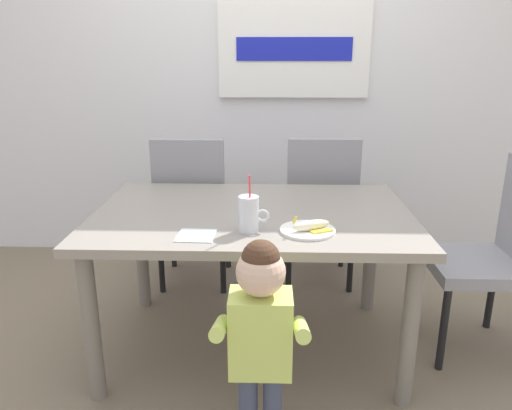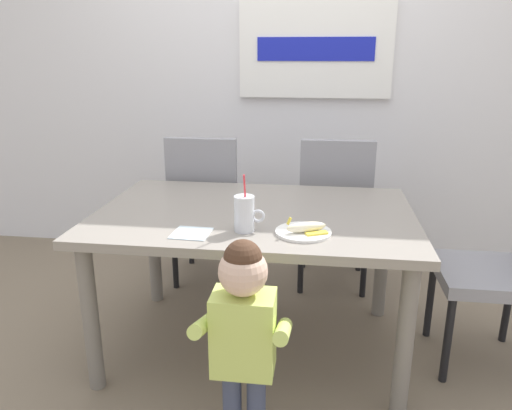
{
  "view_description": "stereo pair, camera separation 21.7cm",
  "coord_description": "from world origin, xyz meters",
  "px_view_note": "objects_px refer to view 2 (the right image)",
  "views": [
    {
      "loc": [
        0.08,
        -2.17,
        1.43
      ],
      "look_at": [
        0.02,
        -0.1,
        0.78
      ],
      "focal_mm": 34.35,
      "sensor_mm": 36.0,
      "label": 1
    },
    {
      "loc": [
        0.3,
        -2.15,
        1.43
      ],
      "look_at": [
        0.02,
        -0.1,
        0.78
      ],
      "focal_mm": 34.35,
      "sensor_mm": 36.0,
      "label": 2
    }
  ],
  "objects_px": {
    "toddler_standing": "(243,324)",
    "peeled_banana": "(307,227)",
    "dining_table": "(255,229)",
    "dining_chair_left": "(207,202)",
    "milk_cup": "(245,216)",
    "dining_chair_far": "(509,258)",
    "paper_napkin": "(191,233)",
    "dining_chair_right": "(335,206)",
    "snack_plate": "(303,232)"
  },
  "relations": [
    {
      "from": "toddler_standing",
      "to": "peeled_banana",
      "type": "bearing_deg",
      "value": 62.85
    },
    {
      "from": "dining_table",
      "to": "dining_chair_left",
      "type": "xyz_separation_m",
      "value": [
        -0.39,
        0.68,
        -0.09
      ]
    },
    {
      "from": "dining_chair_left",
      "to": "milk_cup",
      "type": "relative_size",
      "value": 3.85
    },
    {
      "from": "dining_chair_far",
      "to": "toddler_standing",
      "type": "xyz_separation_m",
      "value": [
        -1.11,
        -0.7,
        -0.02
      ]
    },
    {
      "from": "dining_chair_far",
      "to": "peeled_banana",
      "type": "height_order",
      "value": "dining_chair_far"
    },
    {
      "from": "peeled_banana",
      "to": "paper_napkin",
      "type": "xyz_separation_m",
      "value": [
        -0.47,
        -0.05,
        -0.03
      ]
    },
    {
      "from": "dining_chair_right",
      "to": "toddler_standing",
      "type": "height_order",
      "value": "dining_chair_right"
    },
    {
      "from": "snack_plate",
      "to": "dining_chair_left",
      "type": "bearing_deg",
      "value": 123.68
    },
    {
      "from": "snack_plate",
      "to": "dining_chair_right",
      "type": "bearing_deg",
      "value": 81.19
    },
    {
      "from": "dining_chair_right",
      "to": "toddler_standing",
      "type": "distance_m",
      "value": 1.43
    },
    {
      "from": "dining_table",
      "to": "dining_chair_left",
      "type": "relative_size",
      "value": 1.53
    },
    {
      "from": "dining_chair_right",
      "to": "paper_napkin",
      "type": "height_order",
      "value": "dining_chair_right"
    },
    {
      "from": "dining_chair_far",
      "to": "peeled_banana",
      "type": "xyz_separation_m",
      "value": [
        -0.91,
        -0.31,
        0.21
      ]
    },
    {
      "from": "toddler_standing",
      "to": "peeled_banana",
      "type": "height_order",
      "value": "toddler_standing"
    },
    {
      "from": "dining_chair_far",
      "to": "dining_chair_right",
      "type": "bearing_deg",
      "value": -131.84
    },
    {
      "from": "dining_table",
      "to": "dining_chair_far",
      "type": "distance_m",
      "value": 1.16
    },
    {
      "from": "peeled_banana",
      "to": "paper_napkin",
      "type": "distance_m",
      "value": 0.47
    },
    {
      "from": "dining_chair_right",
      "to": "dining_chair_left",
      "type": "bearing_deg",
      "value": 2.67
    },
    {
      "from": "dining_chair_far",
      "to": "milk_cup",
      "type": "xyz_separation_m",
      "value": [
        -1.16,
        -0.3,
        0.25
      ]
    },
    {
      "from": "toddler_standing",
      "to": "peeled_banana",
      "type": "relative_size",
      "value": 4.77
    },
    {
      "from": "dining_table",
      "to": "snack_plate",
      "type": "distance_m",
      "value": 0.37
    },
    {
      "from": "dining_chair_left",
      "to": "dining_chair_right",
      "type": "bearing_deg",
      "value": -177.33
    },
    {
      "from": "paper_napkin",
      "to": "dining_chair_left",
      "type": "bearing_deg",
      "value": 100.0
    },
    {
      "from": "toddler_standing",
      "to": "dining_table",
      "type": "bearing_deg",
      "value": 94.5
    },
    {
      "from": "dining_chair_far",
      "to": "milk_cup",
      "type": "distance_m",
      "value": 1.23
    },
    {
      "from": "snack_plate",
      "to": "paper_napkin",
      "type": "distance_m",
      "value": 0.46
    },
    {
      "from": "milk_cup",
      "to": "dining_chair_far",
      "type": "bearing_deg",
      "value": 14.35
    },
    {
      "from": "toddler_standing",
      "to": "snack_plate",
      "type": "xyz_separation_m",
      "value": [
        0.18,
        0.4,
        0.2
      ]
    },
    {
      "from": "milk_cup",
      "to": "snack_plate",
      "type": "height_order",
      "value": "milk_cup"
    },
    {
      "from": "toddler_standing",
      "to": "milk_cup",
      "type": "distance_m",
      "value": 0.48
    },
    {
      "from": "dining_table",
      "to": "paper_napkin",
      "type": "relative_size",
      "value": 9.78
    },
    {
      "from": "dining_chair_far",
      "to": "toddler_standing",
      "type": "height_order",
      "value": "dining_chair_far"
    },
    {
      "from": "dining_chair_right",
      "to": "paper_napkin",
      "type": "distance_m",
      "value": 1.22
    },
    {
      "from": "dining_table",
      "to": "dining_chair_far",
      "type": "xyz_separation_m",
      "value": [
        1.16,
        0.03,
        -0.09
      ]
    },
    {
      "from": "dining_table",
      "to": "snack_plate",
      "type": "relative_size",
      "value": 6.38
    },
    {
      "from": "snack_plate",
      "to": "paper_napkin",
      "type": "height_order",
      "value": "snack_plate"
    },
    {
      "from": "dining_table",
      "to": "dining_chair_left",
      "type": "bearing_deg",
      "value": 120.09
    },
    {
      "from": "dining_table",
      "to": "snack_plate",
      "type": "height_order",
      "value": "snack_plate"
    },
    {
      "from": "dining_table",
      "to": "dining_chair_right",
      "type": "height_order",
      "value": "dining_chair_right"
    },
    {
      "from": "dining_chair_left",
      "to": "toddler_standing",
      "type": "bearing_deg",
      "value": 108.32
    },
    {
      "from": "dining_chair_right",
      "to": "peeled_banana",
      "type": "relative_size",
      "value": 5.46
    },
    {
      "from": "dining_chair_far",
      "to": "paper_napkin",
      "type": "height_order",
      "value": "dining_chair_far"
    },
    {
      "from": "dining_chair_left",
      "to": "milk_cup",
      "type": "xyz_separation_m",
      "value": [
        0.39,
        -0.95,
        0.25
      ]
    },
    {
      "from": "dining_chair_right",
      "to": "dining_chair_far",
      "type": "bearing_deg",
      "value": 138.16
    },
    {
      "from": "toddler_standing",
      "to": "milk_cup",
      "type": "relative_size",
      "value": 3.36
    },
    {
      "from": "dining_chair_left",
      "to": "snack_plate",
      "type": "bearing_deg",
      "value": 123.68
    },
    {
      "from": "snack_plate",
      "to": "paper_napkin",
      "type": "bearing_deg",
      "value": -171.96
    },
    {
      "from": "dining_chair_far",
      "to": "snack_plate",
      "type": "height_order",
      "value": "dining_chair_far"
    },
    {
      "from": "dining_chair_left",
      "to": "dining_chair_right",
      "type": "relative_size",
      "value": 1.0
    },
    {
      "from": "dining_chair_left",
      "to": "milk_cup",
      "type": "bearing_deg",
      "value": 112.29
    }
  ]
}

